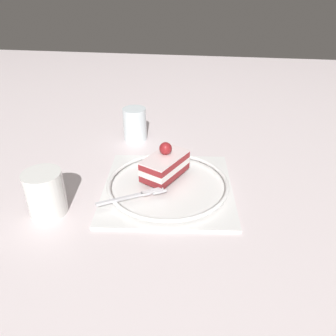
# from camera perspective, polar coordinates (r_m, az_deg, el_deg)

# --- Properties ---
(ground_plane) EXTENTS (2.40, 2.40, 0.00)m
(ground_plane) POSITION_cam_1_polar(r_m,az_deg,el_deg) (0.67, -0.68, -3.00)
(ground_plane) COLOR silver
(dessert_plate) EXTENTS (0.28, 0.28, 0.02)m
(dessert_plate) POSITION_cam_1_polar(r_m,az_deg,el_deg) (0.65, 0.00, -2.94)
(dessert_plate) COLOR white
(dessert_plate) RESTS_ON ground_plane
(cake_slice) EXTENTS (0.12, 0.09, 0.07)m
(cake_slice) POSITION_cam_1_polar(r_m,az_deg,el_deg) (0.66, -0.49, 0.62)
(cake_slice) COLOR maroon
(cake_slice) RESTS_ON dessert_plate
(fork) EXTENTS (0.07, 0.11, 0.00)m
(fork) POSITION_cam_1_polar(r_m,az_deg,el_deg) (0.60, -6.09, -4.85)
(fork) COLOR silver
(fork) RESTS_ON dessert_plate
(drink_glass_near) EXTENTS (0.06, 0.06, 0.08)m
(drink_glass_near) POSITION_cam_1_polar(r_m,az_deg,el_deg) (0.84, -5.73, 7.23)
(drink_glass_near) COLOR silver
(drink_glass_near) RESTS_ON ground_plane
(drink_glass_far) EXTENTS (0.07, 0.07, 0.08)m
(drink_glass_far) POSITION_cam_1_polar(r_m,az_deg,el_deg) (0.62, -20.36, -4.41)
(drink_glass_far) COLOR white
(drink_glass_far) RESTS_ON ground_plane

